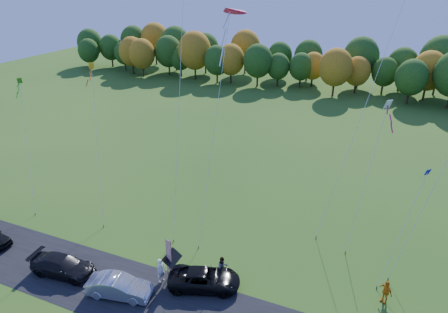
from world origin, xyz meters
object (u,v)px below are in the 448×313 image
at_px(black_suv, 204,279).
at_px(feather_flag, 168,255).
at_px(silver_sedan, 119,287).
at_px(person_east, 385,292).

bearing_deg(black_suv, feather_flag, 78.03).
height_order(black_suv, feather_flag, feather_flag).
xyz_separation_m(black_suv, feather_flag, (-2.67, -0.31, 1.50)).
height_order(silver_sedan, person_east, person_east).
bearing_deg(black_suv, silver_sedan, 102.55).
xyz_separation_m(black_suv, silver_sedan, (-5.13, -3.11, 0.04)).
bearing_deg(silver_sedan, black_suv, -70.34).
relative_size(silver_sedan, feather_flag, 1.26).
bearing_deg(person_east, feather_flag, -125.45).
relative_size(black_suv, silver_sedan, 1.12).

